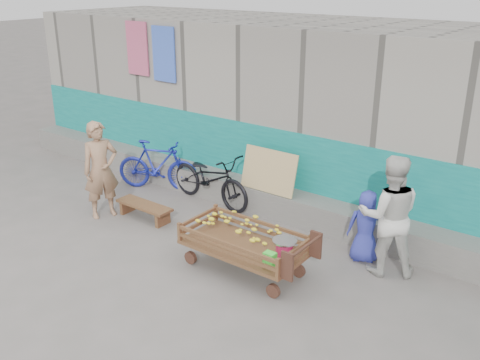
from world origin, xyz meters
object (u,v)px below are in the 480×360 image
Objects in this scene: bench at (144,208)px; bicycle_blue at (158,165)px; child at (366,227)px; bicycle_dark at (210,178)px; woman at (389,216)px; vendor_man at (101,170)px; banana_cart at (242,235)px.

bicycle_blue is at bearing 124.80° from bench.
bicycle_dark is at bearing -29.52° from child.
woman is (3.81, 0.80, 0.64)m from bench.
vendor_man is at bearing -153.48° from bench.
bicycle_blue is at bearing 25.67° from vendor_man.
banana_cart is 2.30m from bench.
child reaches higher than bench.
woman is 4.57m from bicycle_blue.
banana_cart is 1.02× the size of bicycle_dark.
vendor_man reaches higher than bench.
bicycle_blue is (-2.99, 1.39, -0.05)m from banana_cart.
bicycle_blue is (-4.55, 0.26, -0.36)m from woman.
bench is 3.95m from woman.
vendor_man is 1.03× the size of bicycle_blue.
child is at bearing -88.59° from bicycle_dark.
banana_cart is 2.89m from vendor_man.
child is at bearing 45.90° from banana_cart.
bicycle_dark is (-3.35, 0.35, -0.36)m from woman.
child is at bearing -115.56° from bicycle_blue.
bench is at bearing 171.55° from banana_cart.
woman is 0.48m from child.
banana_cart is 1.74m from child.
banana_cart is 1.16× the size of bicycle_blue.
woman is 1.59× the size of child.
woman is 1.06× the size of bicycle_blue.
vendor_man is at bearing 179.58° from banana_cart.
vendor_man is 4.28m from child.
bench is 1.32m from bicycle_blue.
bicycle_blue is (-0.11, 1.37, -0.33)m from vendor_man.
banana_cart is 1.75× the size of bench.
child is (4.09, 1.23, -0.28)m from vendor_man.
banana_cart is at bearing 6.15° from woman.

